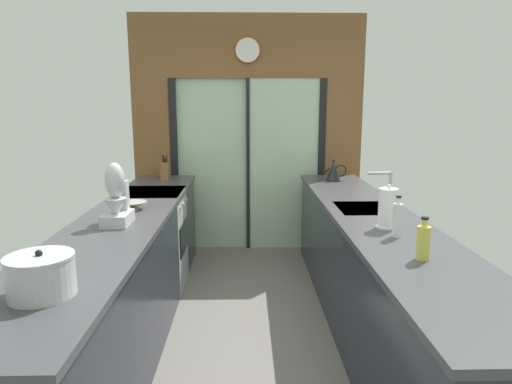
# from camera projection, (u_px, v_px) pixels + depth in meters

# --- Properties ---
(ground_plane) EXTENTS (5.04, 7.60, 0.02)m
(ground_plane) POSITION_uv_depth(u_px,v_px,m) (250.00, 317.00, 3.69)
(ground_plane) COLOR slate
(back_wall_unit) EXTENTS (2.64, 0.12, 2.70)m
(back_wall_unit) POSITION_uv_depth(u_px,v_px,m) (248.00, 121.00, 5.15)
(back_wall_unit) COLOR brown
(back_wall_unit) RESTS_ON ground_plane
(left_counter_run) EXTENTS (0.62, 3.80, 0.92)m
(left_counter_run) POSITION_uv_depth(u_px,v_px,m) (120.00, 286.00, 3.11)
(left_counter_run) COLOR #1E232D
(left_counter_run) RESTS_ON ground_plane
(right_counter_run) EXTENTS (0.62, 3.80, 0.92)m
(right_counter_run) POSITION_uv_depth(u_px,v_px,m) (372.00, 275.00, 3.32)
(right_counter_run) COLOR #1E232D
(right_counter_run) RESTS_ON ground_plane
(sink_faucet) EXTENTS (0.19, 0.02, 0.28)m
(sink_faucet) POSITION_uv_depth(u_px,v_px,m) (386.00, 184.00, 3.44)
(sink_faucet) COLOR #B7BABC
(sink_faucet) RESTS_ON right_counter_run
(oven_range) EXTENTS (0.60, 0.60, 0.92)m
(oven_range) POSITION_uv_depth(u_px,v_px,m) (153.00, 240.00, 4.21)
(oven_range) COLOR #B7BABC
(oven_range) RESTS_ON ground_plane
(mixing_bowl) EXTENTS (0.21, 0.21, 0.06)m
(mixing_bowl) POSITION_uv_depth(u_px,v_px,m) (133.00, 205.00, 3.42)
(mixing_bowl) COLOR gray
(mixing_bowl) RESTS_ON left_counter_run
(knife_block) EXTENTS (0.08, 0.14, 0.26)m
(knife_block) POSITION_uv_depth(u_px,v_px,m) (165.00, 171.00, 4.78)
(knife_block) COLOR brown
(knife_block) RESTS_ON left_counter_run
(stand_mixer) EXTENTS (0.17, 0.27, 0.42)m
(stand_mixer) POSITION_uv_depth(u_px,v_px,m) (117.00, 201.00, 2.97)
(stand_mixer) COLOR #B7BABC
(stand_mixer) RESTS_ON left_counter_run
(stock_pot) EXTENTS (0.28, 0.28, 0.20)m
(stock_pot) POSITION_uv_depth(u_px,v_px,m) (41.00, 276.00, 1.87)
(stock_pot) COLOR #B7BABC
(stock_pot) RESTS_ON left_counter_run
(kettle) EXTENTS (0.25, 0.16, 0.23)m
(kettle) POSITION_uv_depth(u_px,v_px,m) (333.00, 171.00, 4.67)
(kettle) COLOR black
(kettle) RESTS_ON right_counter_run
(soap_bottle_near) EXTENTS (0.07, 0.07, 0.23)m
(soap_bottle_near) POSITION_uv_depth(u_px,v_px,m) (423.00, 242.00, 2.31)
(soap_bottle_near) COLOR #D1CC4C
(soap_bottle_near) RESTS_ON right_counter_run
(soap_bottle_far) EXTENTS (0.06, 0.06, 0.26)m
(soap_bottle_far) POSITION_uv_depth(u_px,v_px,m) (397.00, 219.00, 2.70)
(soap_bottle_far) COLOR silver
(soap_bottle_far) RESTS_ON right_counter_run
(paper_towel_roll) EXTENTS (0.14, 0.14, 0.29)m
(paper_towel_roll) POSITION_uv_depth(u_px,v_px,m) (388.00, 209.00, 2.88)
(paper_towel_roll) COLOR #B7BABC
(paper_towel_roll) RESTS_ON right_counter_run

